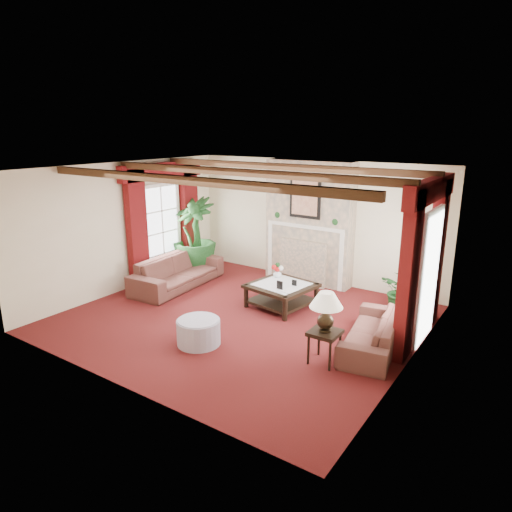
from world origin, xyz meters
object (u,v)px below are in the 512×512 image
Objects in this scene: sofa_right at (373,326)px; coffee_table at (281,295)px; ottoman at (199,332)px; sofa_left at (177,267)px; side_table at (324,347)px; potted_palm at (195,252)px.

coffee_table is (-2.08, 0.68, -0.14)m from sofa_right.
ottoman is at bearing -88.91° from coffee_table.
sofa_right is at bearing -99.51° from sofa_left.
ottoman is at bearing -163.31° from side_table.
coffee_table reaches higher than ottoman.
side_table is 0.72× the size of ottoman.
sofa_left is at bearing -165.58° from coffee_table.
sofa_right is 1.08× the size of potted_palm.
sofa_left is 1.29× the size of potted_palm.
coffee_table is 1.59× the size of ottoman.
ottoman is (2.57, -2.83, -0.30)m from potted_palm.
side_table is 2.02m from ottoman.
side_table is (4.15, -1.28, -0.19)m from sofa_left.
side_table reaches higher than ottoman.
side_table is (-0.42, -0.86, -0.11)m from sofa_right.
coffee_table is at bearing -117.69° from sofa_right.
coffee_table is (2.49, 0.26, -0.22)m from sofa_left.
potted_palm is (-0.35, 0.97, 0.06)m from sofa_left.
coffee_table is at bearing -14.13° from potted_palm.
coffee_table is 2.13m from ottoman.
coffee_table is at bearing 82.64° from ottoman.
sofa_left is 3.33× the size of ottoman.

